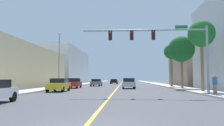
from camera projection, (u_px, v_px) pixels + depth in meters
name	position (u px, v px, depth m)	size (l,w,h in m)	color
ground	(120.00, 85.00, 47.86)	(192.00, 192.00, 0.00)	#47474C
sidewalk_left	(77.00, 85.00, 48.42)	(2.87, 168.00, 0.15)	beige
sidewalk_right	(163.00, 85.00, 47.30)	(2.87, 168.00, 0.15)	beige
lane_marking_center	(120.00, 85.00, 47.86)	(0.16, 144.00, 0.01)	yellow
building_left_far	(60.00, 67.00, 67.01)	(12.86, 27.66, 10.15)	silver
building_right_far	(212.00, 65.00, 47.01)	(15.18, 16.61, 8.75)	gray
traffic_signal_mast	(163.00, 42.00, 19.48)	(11.03, 0.36, 6.00)	gray
street_lamp	(59.00, 57.00, 32.47)	(0.56, 0.28, 8.04)	gray
palm_near	(201.00, 34.00, 23.98)	(2.88, 2.88, 7.62)	brown
palm_mid	(181.00, 49.00, 30.87)	(3.64, 3.64, 7.25)	brown
palm_far	(171.00, 53.00, 37.80)	(2.48, 2.48, 7.15)	brown
car_gray	(96.00, 82.00, 43.06)	(1.89, 4.53, 1.35)	slate
car_red	(74.00, 83.00, 33.79)	(1.88, 4.25, 1.51)	red
car_black	(114.00, 81.00, 60.18)	(2.03, 4.45, 1.29)	black
car_silver	(129.00, 83.00, 32.12)	(1.90, 3.98, 1.52)	#BCBCC1
car_yellow	(59.00, 85.00, 24.90)	(1.97, 3.89, 1.48)	gold
pedestrian	(215.00, 85.00, 18.23)	(0.38, 0.38, 1.65)	#726651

